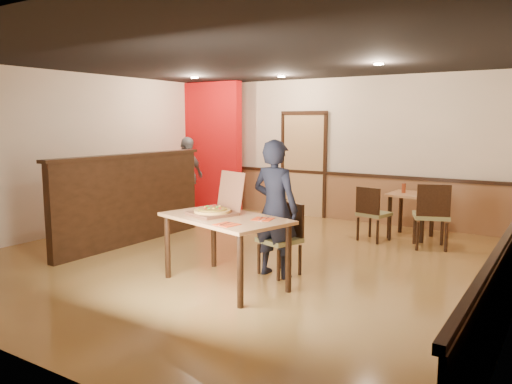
# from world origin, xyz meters

# --- Properties ---
(floor) EXTENTS (7.00, 7.00, 0.00)m
(floor) POSITION_xyz_m (0.00, 0.00, 0.00)
(floor) COLOR #A1783E
(floor) RESTS_ON ground
(ceiling) EXTENTS (7.00, 7.00, 0.00)m
(ceiling) POSITION_xyz_m (0.00, 0.00, 2.80)
(ceiling) COLOR black
(ceiling) RESTS_ON wall_back
(wall_back) EXTENTS (7.00, 0.00, 7.00)m
(wall_back) POSITION_xyz_m (0.00, 3.50, 1.40)
(wall_back) COLOR beige
(wall_back) RESTS_ON floor
(wall_left) EXTENTS (0.00, 7.00, 7.00)m
(wall_left) POSITION_xyz_m (-3.50, 0.00, 1.40)
(wall_left) COLOR beige
(wall_left) RESTS_ON floor
(wainscot_back) EXTENTS (7.00, 0.04, 0.90)m
(wainscot_back) POSITION_xyz_m (0.00, 3.47, 0.45)
(wainscot_back) COLOR brown
(wainscot_back) RESTS_ON floor
(chair_rail_back) EXTENTS (7.00, 0.06, 0.06)m
(chair_rail_back) POSITION_xyz_m (0.00, 3.45, 0.92)
(chair_rail_back) COLOR black
(chair_rail_back) RESTS_ON wall_back
(back_door) EXTENTS (0.90, 0.06, 2.10)m
(back_door) POSITION_xyz_m (-0.80, 3.46, 1.05)
(back_door) COLOR tan
(back_door) RESTS_ON wall_back
(booth_partition) EXTENTS (0.20, 3.10, 1.44)m
(booth_partition) POSITION_xyz_m (-2.00, -0.20, 0.74)
(booth_partition) COLOR black
(booth_partition) RESTS_ON floor
(red_accent_panel) EXTENTS (1.60, 0.20, 2.78)m
(red_accent_panel) POSITION_xyz_m (-2.90, 3.00, 1.40)
(red_accent_panel) COLOR red
(red_accent_panel) RESTS_ON floor
(spot_a) EXTENTS (0.14, 0.14, 0.02)m
(spot_a) POSITION_xyz_m (-2.30, 1.80, 2.78)
(spot_a) COLOR #FFDBB2
(spot_a) RESTS_ON ceiling
(spot_b) EXTENTS (0.14, 0.14, 0.02)m
(spot_b) POSITION_xyz_m (-0.80, 2.50, 2.78)
(spot_b) COLOR #FFDBB2
(spot_b) RESTS_ON ceiling
(spot_c) EXTENTS (0.14, 0.14, 0.02)m
(spot_c) POSITION_xyz_m (1.40, 1.50, 2.78)
(spot_c) COLOR #FFDBB2
(spot_c) RESTS_ON ceiling
(main_table) EXTENTS (1.73, 1.26, 0.83)m
(main_table) POSITION_xyz_m (0.47, -1.05, 0.72)
(main_table) COLOR tan
(main_table) RESTS_ON floor
(diner_chair) EXTENTS (0.57, 0.57, 0.91)m
(diner_chair) POSITION_xyz_m (0.83, -0.28, 0.50)
(diner_chair) COLOR olive
(diner_chair) RESTS_ON floor
(side_chair_left) EXTENTS (0.53, 0.53, 0.90)m
(side_chair_left) POSITION_xyz_m (1.19, 2.03, 0.49)
(side_chair_left) COLOR olive
(side_chair_left) RESTS_ON floor
(side_chair_right) EXTENTS (0.65, 0.65, 1.02)m
(side_chair_right) POSITION_xyz_m (2.13, 2.02, 0.56)
(side_chair_right) COLOR olive
(side_chair_right) RESTS_ON floor
(side_table) EXTENTS (0.74, 0.74, 0.75)m
(side_table) POSITION_xyz_m (1.65, 2.64, 0.58)
(side_table) COLOR tan
(side_table) RESTS_ON floor
(diner) EXTENTS (0.65, 0.45, 1.73)m
(diner) POSITION_xyz_m (0.79, -0.42, 0.87)
(diner) COLOR black
(diner) RESTS_ON floor
(passerby) EXTENTS (0.42, 0.97, 1.64)m
(passerby) POSITION_xyz_m (-2.78, 2.08, 0.82)
(passerby) COLOR gray
(passerby) RESTS_ON floor
(pizza_box) EXTENTS (0.63, 0.68, 0.51)m
(pizza_box) POSITION_xyz_m (0.30, -1.00, 0.90)
(pizza_box) COLOR brown
(pizza_box) RESTS_ON main_table
(pizza) EXTENTS (0.53, 0.53, 0.03)m
(pizza) POSITION_xyz_m (0.28, -1.05, 0.88)
(pizza) COLOR #DBA34F
(pizza) RESTS_ON pizza_box
(napkin_near) EXTENTS (0.26, 0.26, 0.01)m
(napkin_near) POSITION_xyz_m (0.76, -1.42, 0.84)
(napkin_near) COLOR red
(napkin_near) RESTS_ON main_table
(napkin_far) EXTENTS (0.26, 0.26, 0.01)m
(napkin_far) POSITION_xyz_m (0.93, -0.94, 0.84)
(napkin_far) COLOR red
(napkin_far) RESTS_ON main_table
(condiment) EXTENTS (0.07, 0.07, 0.16)m
(condiment) POSITION_xyz_m (1.52, 2.63, 0.84)
(condiment) COLOR maroon
(condiment) RESTS_ON side_table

